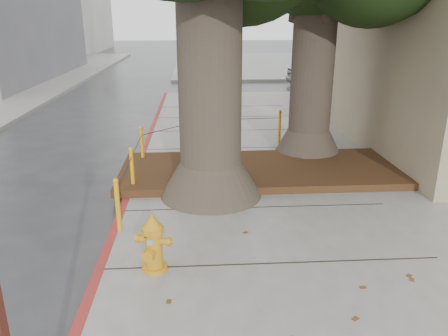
% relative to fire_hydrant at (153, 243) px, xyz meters
% --- Properties ---
extents(ground, '(140.00, 140.00, 0.00)m').
position_rel_fire_hydrant_xyz_m(ground, '(1.21, 0.06, -0.57)').
color(ground, '#28282B').
rests_on(ground, ground).
extents(sidewalk_far, '(16.00, 20.00, 0.15)m').
position_rel_fire_hydrant_xyz_m(sidewalk_far, '(7.21, 30.06, -0.50)').
color(sidewalk_far, slate).
rests_on(sidewalk_far, ground).
extents(curb_red, '(0.14, 26.00, 0.16)m').
position_rel_fire_hydrant_xyz_m(curb_red, '(-0.79, 2.56, -0.50)').
color(curb_red, maroon).
rests_on(curb_red, ground).
extents(planter_bed, '(6.40, 2.60, 0.16)m').
position_rel_fire_hydrant_xyz_m(planter_bed, '(2.11, 3.96, -0.34)').
color(planter_bed, black).
rests_on(planter_bed, sidewalk_main).
extents(building_side_white, '(10.00, 10.00, 9.00)m').
position_rel_fire_hydrant_xyz_m(building_side_white, '(17.21, 26.06, 3.93)').
color(building_side_white, silver).
rests_on(building_side_white, ground).
extents(bollard_ring, '(3.79, 5.39, 0.95)m').
position_rel_fire_hydrant_xyz_m(bollard_ring, '(0.34, 4.43, 0.09)').
color(bollard_ring, '#EB9F0D').
rests_on(bollard_ring, sidewalk_main).
extents(fire_hydrant, '(0.46, 0.45, 0.87)m').
position_rel_fire_hydrant_xyz_m(fire_hydrant, '(0.00, 0.00, 0.00)').
color(fire_hydrant, orange).
rests_on(fire_hydrant, sidewalk_main).
extents(car_silver, '(4.02, 1.85, 1.34)m').
position_rel_fire_hydrant_xyz_m(car_silver, '(7.64, 18.43, 0.10)').
color(car_silver, '#9B9B9F').
rests_on(car_silver, ground).
extents(car_red, '(3.65, 1.46, 1.18)m').
position_rel_fire_hydrant_xyz_m(car_red, '(8.65, 17.32, 0.02)').
color(car_red, maroon).
rests_on(car_red, ground).
extents(car_dark, '(1.87, 3.96, 1.12)m').
position_rel_fire_hydrant_xyz_m(car_dark, '(-8.99, 17.53, -0.01)').
color(car_dark, black).
rests_on(car_dark, ground).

